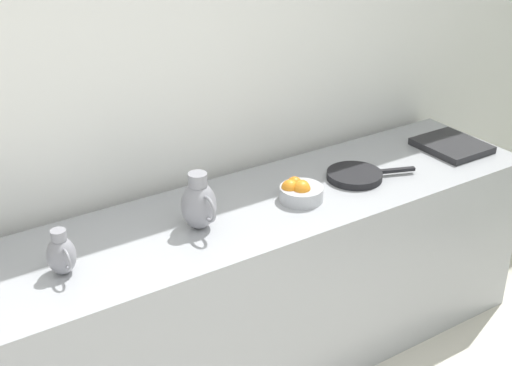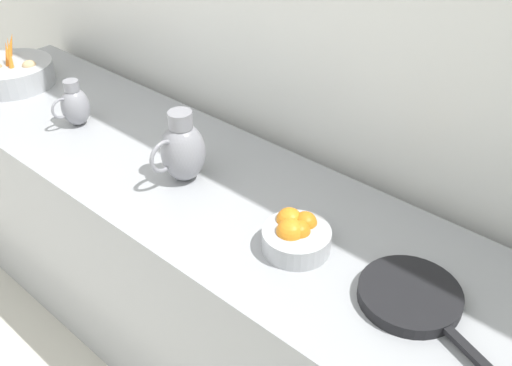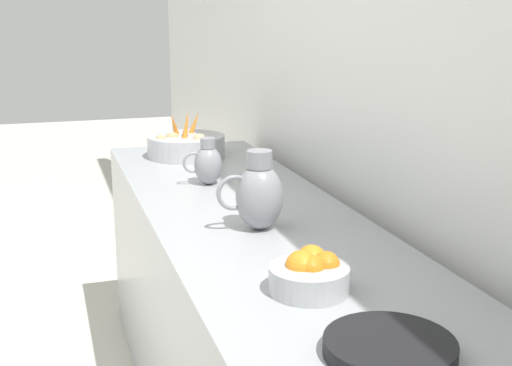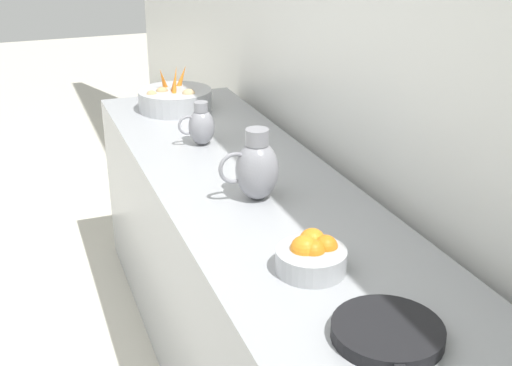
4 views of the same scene
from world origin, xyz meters
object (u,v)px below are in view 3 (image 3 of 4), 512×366
(orange_bowl, at_px, (310,274))
(skillet_on_counter, at_px, (390,349))
(metal_pitcher_tall, at_px, (259,194))
(metal_pitcher_short, at_px, (208,164))
(vegetable_colander, at_px, (186,146))

(orange_bowl, xyz_separation_m, skillet_on_counter, (-0.03, 0.36, -0.03))
(orange_bowl, distance_m, skillet_on_counter, 0.36)
(orange_bowl, height_order, metal_pitcher_tall, metal_pitcher_tall)
(skillet_on_counter, bearing_deg, metal_pitcher_short, -89.18)
(metal_pitcher_short, xyz_separation_m, skillet_on_counter, (-0.02, 1.46, -0.07))
(metal_pitcher_tall, height_order, metal_pitcher_short, metal_pitcher_tall)
(vegetable_colander, distance_m, metal_pitcher_tall, 1.14)
(orange_bowl, relative_size, metal_pitcher_tall, 0.79)
(orange_bowl, bearing_deg, metal_pitcher_tall, -93.15)
(skillet_on_counter, bearing_deg, metal_pitcher_tall, -89.91)
(vegetable_colander, bearing_deg, orange_bowl, 88.85)
(metal_pitcher_short, distance_m, skillet_on_counter, 1.46)
(orange_bowl, bearing_deg, metal_pitcher_short, -90.42)
(orange_bowl, distance_m, metal_pitcher_short, 1.10)
(metal_pitcher_short, height_order, skillet_on_counter, metal_pitcher_short)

